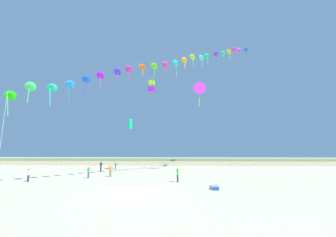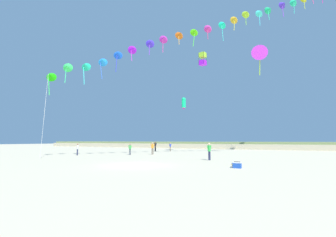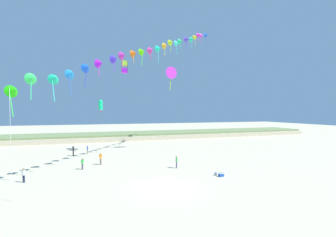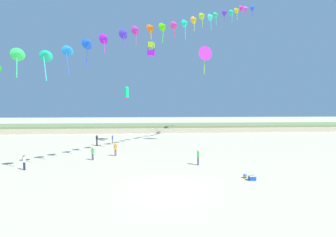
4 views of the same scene
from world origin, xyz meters
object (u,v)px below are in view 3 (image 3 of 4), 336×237
beach_ball (216,174)px  beach_cooler (221,175)px  large_kite_mid_trail (170,73)px  large_kite_high_solo (125,67)px  large_kite_low_lead (101,105)px  person_far_center (87,149)px  person_mid_center (177,161)px  person_near_right (24,174)px  person_near_left (73,150)px  person_far_right (101,158)px  person_far_left (82,163)px

beach_ball → beach_cooler: bearing=-62.0°
large_kite_mid_trail → large_kite_high_solo: size_ratio=2.13×
large_kite_low_lead → person_far_center: bearing=-161.4°
person_mid_center → beach_cooler: person_mid_center is taller
person_near_right → beach_cooler: (21.39, -4.66, -0.69)m
person_far_center → beach_ball: 24.66m
beach_cooler → person_far_center: bearing=127.2°
large_kite_low_lead → beach_ball: bearing=-58.2°
person_near_right → large_kite_low_lead: large_kite_low_lead is taller
person_near_left → beach_cooler: bearing=-46.7°
person_far_right → large_kite_low_lead: bearing=88.2°
beach_ball → large_kite_mid_trail: bearing=87.9°
person_near_right → person_far_right: (8.07, 5.88, 0.09)m
large_kite_low_lead → large_kite_mid_trail: 14.89m
person_near_left → person_far_center: size_ratio=1.13×
large_kite_low_lead → large_kite_mid_trail: (13.32, -1.48, 6.49)m
person_near_left → person_far_right: size_ratio=1.01×
person_near_left → large_kite_high_solo: (8.93, 0.67, 14.90)m
person_mid_center → large_kite_low_lead: 19.86m
person_near_right → large_kite_mid_trail: (21.73, 14.87, 14.40)m
beach_cooler → person_near_right: bearing=167.7°
large_kite_low_lead → large_kite_high_solo: 8.44m
beach_cooler → large_kite_low_lead: bearing=121.7°
person_near_right → beach_cooler: size_ratio=2.72×
person_far_center → beach_cooler: size_ratio=2.67×
person_far_right → large_kite_mid_trail: 21.73m
person_near_right → person_far_center: bearing=68.8°
large_kite_low_lead → beach_cooler: 26.15m
large_kite_mid_trail → large_kite_high_solo: 9.05m
large_kite_high_solo → person_mid_center: bearing=-70.1°
person_far_left → person_far_center: (0.31, 11.70, 0.02)m
person_mid_center → person_near_right: bearing=-177.8°
person_near_left → person_far_center: bearing=33.7°
beach_cooler → beach_ball: size_ratio=1.59×
person_near_left → large_kite_mid_trail: 22.97m
person_near_right → large_kite_mid_trail: 30.01m
large_kite_mid_trail → person_near_right: bearing=-145.6°
person_far_center → beach_ball: size_ratio=4.26×
person_mid_center → beach_ball: 5.78m
beach_cooler → person_far_left: bearing=151.5°
beach_ball → person_far_left: bearing=152.9°
person_near_left → person_mid_center: bearing=-43.6°
person_near_left → person_far_left: person_near_left is taller
large_kite_high_solo → person_near_right: bearing=-130.8°
person_far_left → beach_ball: bearing=-27.1°
person_mid_center → person_far_left: person_mid_center is taller
person_mid_center → beach_ball: size_ratio=4.72×
person_far_center → person_near_left: bearing=-146.3°
person_far_left → beach_cooler: person_far_left is taller
person_mid_center → beach_cooler: size_ratio=2.96×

